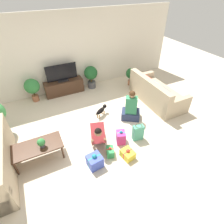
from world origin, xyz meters
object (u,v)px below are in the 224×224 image
gift_box_a (95,161)px  gift_box_c (110,152)px  potted_plant_back_left (32,87)px  dog (101,110)px  gift_box_b (128,154)px  sofa_right (156,93)px  person_sitting (131,109)px  person_kneeling (98,134)px  potted_plant_back_right (91,75)px  gift_box_d (121,137)px  tabletop_plant (41,143)px  gift_bag_a (138,132)px  tv_console (64,87)px  coffee_table (37,148)px  tv (62,74)px  potted_plant_corner_right (131,74)px

gift_box_a → gift_box_c: size_ratio=1.24×
potted_plant_back_left → dog: size_ratio=1.69×
gift_box_a → gift_box_b: (0.77, -0.12, -0.05)m
sofa_right → person_sitting: person_sitting is taller
person_kneeling → person_sitting: (1.24, 0.48, 0.02)m
potted_plant_back_right → person_sitting: person_sitting is taller
sofa_right → dog: 1.92m
gift_box_a → gift_box_d: size_ratio=0.95×
gift_box_a → tabletop_plant: bearing=145.0°
potted_plant_back_right → person_sitting: 2.26m
potted_plant_back_left → potted_plant_back_right: bearing=0.0°
person_sitting → dog: (-0.71, 0.51, -0.15)m
gift_box_a → dog: bearing=61.6°
gift_box_a → gift_bag_a: gift_bag_a is taller
person_kneeling → gift_box_a: person_kneeling is taller
gift_bag_a → gift_box_b: bearing=-143.2°
tv_console → coffee_table: bearing=-115.5°
person_sitting → tabletop_plant: person_sitting is taller
person_kneeling → tabletop_plant: bearing=-165.8°
gift_box_c → gift_box_d: gift_box_d is taller
gift_box_a → gift_box_b: gift_box_a is taller
person_kneeling → gift_bag_a: 1.02m
potted_plant_back_right → dog: size_ratio=1.78×
sofa_right → gift_box_c: 2.71m
potted_plant_back_right → gift_box_d: bearing=-96.8°
tabletop_plant → coffee_table: bearing=148.7°
dog → coffee_table: bearing=82.4°
person_kneeling → person_sitting: 1.33m
coffee_table → gift_bag_a: gift_bag_a is taller
potted_plant_back_right → gift_box_b: potted_plant_back_right is taller
tv_console → dog: 1.89m
gift_box_c → tabletop_plant: bearing=158.7°
person_kneeling → gift_box_c: bearing=-59.4°
gift_box_d → gift_bag_a: 0.46m
sofa_right → potted_plant_back_left: size_ratio=2.51×
tv → gift_box_a: size_ratio=2.82×
gift_box_d → tv_console: bearing=102.5°
potted_plant_corner_right → tabletop_plant: 4.18m
potted_plant_back_left → sofa_right: bearing=-26.8°
sofa_right → gift_bag_a: size_ratio=4.37×
potted_plant_back_right → potted_plant_back_left: potted_plant_back_right is taller
potted_plant_back_right → tv: bearing=177.2°
potted_plant_corner_right → gift_box_d: size_ratio=1.75×
tv → potted_plant_corner_right: 2.52m
potted_plant_back_left → person_kneeling: potted_plant_back_left is taller
gift_box_b → gift_box_c: gift_box_b is taller
dog → gift_box_d: size_ratio=1.22×
dog → tabletop_plant: (-1.79, -0.92, 0.35)m
tv → potted_plant_back_left: bearing=-177.2°
sofa_right → tv_console: sofa_right is taller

